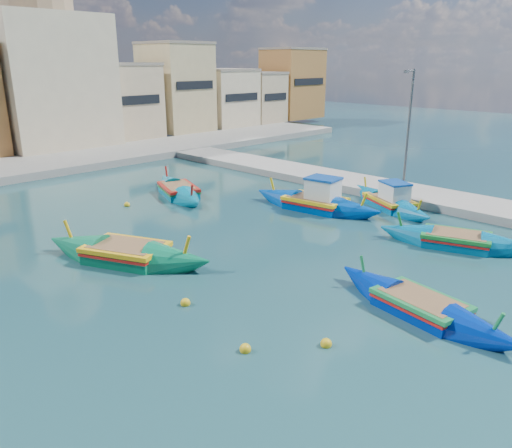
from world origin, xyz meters
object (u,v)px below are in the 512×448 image
church_block (44,61)px  luzzu_turquoise_cabin (390,203)px  luzzu_green (126,255)px  luzzu_cyan_south (456,241)px  luzzu_cyan_mid (179,192)px  luzzu_blue_south (420,307)px  quay_street_lamp (408,131)px  luzzu_blue_cabin (316,203)px

church_block → luzzu_turquoise_cabin: (4.98, -34.53, -8.10)m
luzzu_green → luzzu_cyan_south: bearing=-38.8°
church_block → luzzu_cyan_mid: (-2.18, -23.13, -8.15)m
luzzu_blue_south → luzzu_cyan_south: 7.65m
church_block → luzzu_green: church_block is taller
luzzu_cyan_mid → luzzu_green: (-8.54, -7.47, 0.03)m
quay_street_lamp → luzzu_blue_south: (-13.58, -8.18, -4.10)m
church_block → luzzu_blue_cabin: 32.62m
quay_street_lamp → luzzu_cyan_south: quay_street_lamp is taller
luzzu_cyan_mid → luzzu_green: luzzu_green is taller
church_block → luzzu_cyan_mid: church_block is taller
quay_street_lamp → luzzu_turquoise_cabin: bearing=-167.8°
luzzu_green → luzzu_blue_cabin: bearing=-4.6°
church_block → luzzu_green: bearing=-109.3°
church_block → quay_street_lamp: size_ratio=2.39×
quay_street_lamp → luzzu_blue_south: size_ratio=1.01×
luzzu_green → luzzu_blue_south: luzzu_green is taller
luzzu_cyan_mid → luzzu_blue_south: luzzu_cyan_mid is taller
luzzu_cyan_mid → luzzu_blue_south: 19.46m
church_block → luzzu_cyan_mid: 24.62m
quay_street_lamp → luzzu_blue_cabin: (-5.89, 2.42, -3.96)m
luzzu_blue_cabin → luzzu_cyan_south: bearing=-91.9°
luzzu_blue_south → luzzu_cyan_south: (7.40, 1.96, 0.02)m
quay_street_lamp → luzzu_cyan_mid: 15.08m
quay_street_lamp → luzzu_blue_south: 16.38m
church_block → luzzu_cyan_south: size_ratio=2.47×
luzzu_cyan_south → luzzu_blue_cabin: bearing=88.1°
luzzu_green → luzzu_cyan_south: (11.99, -9.63, -0.04)m
luzzu_blue_south → luzzu_blue_cabin: bearing=54.1°
quay_street_lamp → luzzu_green: (-18.17, 3.40, -4.05)m
luzzu_green → luzzu_cyan_mid: bearing=41.2°
luzzu_blue_cabin → luzzu_blue_south: luzzu_blue_cabin is taller
luzzu_blue_cabin → luzzu_cyan_mid: size_ratio=1.05×
luzzu_cyan_mid → church_block: bearing=84.6°
church_block → luzzu_blue_cabin: bearing=-87.2°
luzzu_turquoise_cabin → luzzu_green: (-15.71, 3.93, -0.02)m
church_block → luzzu_cyan_south: 41.07m
church_block → luzzu_cyan_south: church_block is taller
luzzu_turquoise_cabin → luzzu_blue_cabin: bearing=139.3°
quay_street_lamp → luzzu_green: bearing=169.4°
luzzu_blue_cabin → church_block: bearing=92.8°
luzzu_turquoise_cabin → luzzu_cyan_south: bearing=-123.1°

